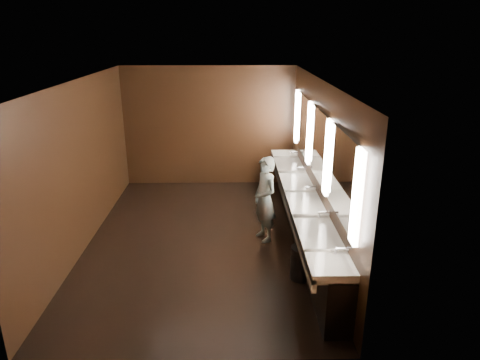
# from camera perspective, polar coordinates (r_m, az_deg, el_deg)

# --- Properties ---
(floor) EXTENTS (6.00, 6.00, 0.00)m
(floor) POSITION_cam_1_polar(r_m,az_deg,el_deg) (7.80, -4.99, -7.85)
(floor) COLOR black
(floor) RESTS_ON ground
(ceiling) EXTENTS (4.00, 6.00, 0.02)m
(ceiling) POSITION_cam_1_polar(r_m,az_deg,el_deg) (6.97, -5.68, 13.04)
(ceiling) COLOR #2D2D2B
(ceiling) RESTS_ON wall_back
(wall_back) EXTENTS (4.00, 0.02, 2.80)m
(wall_back) POSITION_cam_1_polar(r_m,az_deg,el_deg) (10.16, -4.14, 7.11)
(wall_back) COLOR black
(wall_back) RESTS_ON floor
(wall_front) EXTENTS (4.00, 0.02, 2.80)m
(wall_front) POSITION_cam_1_polar(r_m,az_deg,el_deg) (4.51, -8.00, -9.55)
(wall_front) COLOR black
(wall_front) RESTS_ON floor
(wall_left) EXTENTS (0.02, 6.00, 2.80)m
(wall_left) POSITION_cam_1_polar(r_m,az_deg,el_deg) (7.68, -20.38, 1.81)
(wall_left) COLOR black
(wall_left) RESTS_ON floor
(wall_right) EXTENTS (0.02, 6.00, 2.80)m
(wall_right) POSITION_cam_1_polar(r_m,az_deg,el_deg) (7.39, 10.35, 2.07)
(wall_right) COLOR black
(wall_right) RESTS_ON floor
(sink_counter) EXTENTS (0.55, 5.40, 1.01)m
(sink_counter) POSITION_cam_1_polar(r_m,az_deg,el_deg) (7.67, 8.43, -4.39)
(sink_counter) COLOR black
(sink_counter) RESTS_ON floor
(mirror_band) EXTENTS (0.06, 5.03, 1.15)m
(mirror_band) POSITION_cam_1_polar(r_m,az_deg,el_deg) (7.29, 10.37, 4.70)
(mirror_band) COLOR white
(mirror_band) RESTS_ON wall_right
(person) EXTENTS (0.56, 0.66, 1.53)m
(person) POSITION_cam_1_polar(r_m,az_deg,el_deg) (7.48, 3.36, -2.57)
(person) COLOR #93D1DB
(person) RESTS_ON floor
(trash_bin) EXTENTS (0.39, 0.39, 0.52)m
(trash_bin) POSITION_cam_1_polar(r_m,az_deg,el_deg) (6.60, 8.21, -10.85)
(trash_bin) COLOR black
(trash_bin) RESTS_ON floor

